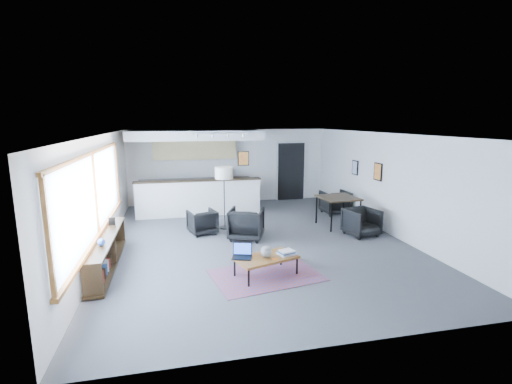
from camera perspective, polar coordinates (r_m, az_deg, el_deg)
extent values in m
cube|color=#4A4A4C|center=(9.26, 0.01, -7.42)|extent=(7.00, 9.00, 0.01)
cube|color=white|center=(8.79, 0.01, 8.93)|extent=(7.00, 9.00, 0.01)
cube|color=silver|center=(13.32, -4.22, 4.00)|extent=(7.00, 0.01, 2.60)
cube|color=silver|center=(4.78, 11.97, -9.14)|extent=(7.00, 0.01, 2.60)
cube|color=silver|center=(8.87, -22.67, -0.40)|extent=(0.01, 9.00, 2.60)
cube|color=silver|center=(10.27, 19.47, 1.29)|extent=(0.01, 9.00, 2.60)
cube|color=#8CBFFF|center=(7.96, -23.62, -0.24)|extent=(0.02, 5.80, 1.55)
cube|color=brown|center=(8.14, -22.98, -5.76)|extent=(0.10, 5.95, 0.06)
cube|color=brown|center=(7.85, -23.93, 5.50)|extent=(0.06, 5.95, 0.06)
cube|color=brown|center=(5.22, -29.34, -6.33)|extent=(0.06, 0.06, 1.60)
cube|color=brown|center=(7.96, -23.48, -0.23)|extent=(0.06, 0.06, 1.60)
cube|color=brown|center=(10.78, -20.67, 2.72)|extent=(0.06, 0.06, 1.60)
cube|color=black|center=(8.04, -22.08, -6.48)|extent=(0.35, 3.00, 0.05)
cube|color=black|center=(8.22, -21.79, -10.28)|extent=(0.35, 3.00, 0.05)
cube|color=black|center=(6.80, -23.88, -12.44)|extent=(0.33, 0.04, 0.55)
cube|color=black|center=(8.13, -21.93, -8.44)|extent=(0.33, 0.04, 0.55)
cube|color=black|center=(9.50, -20.55, -5.57)|extent=(0.33, 0.04, 0.55)
cube|color=#3359A5|center=(6.99, -23.54, -13.13)|extent=(0.18, 0.04, 0.20)
cube|color=silver|center=(7.14, -23.29, -12.50)|extent=(0.18, 0.04, 0.22)
cube|color=maroon|center=(7.29, -23.05, -11.91)|extent=(0.18, 0.04, 0.24)
cube|color=black|center=(7.45, -22.81, -11.55)|extent=(0.18, 0.04, 0.20)
cube|color=#3359A5|center=(7.61, -22.59, -11.00)|extent=(0.18, 0.04, 0.22)
cube|color=silver|center=(7.76, -22.38, -10.47)|extent=(0.18, 0.04, 0.24)
cube|color=maroon|center=(7.92, -22.17, -10.16)|extent=(0.18, 0.04, 0.20)
cube|color=black|center=(8.08, -21.98, -9.66)|extent=(0.18, 0.04, 0.22)
cube|color=#3359A5|center=(8.23, -21.79, -9.19)|extent=(0.18, 0.03, 0.24)
cube|color=silver|center=(8.39, -21.60, -8.92)|extent=(0.18, 0.03, 0.20)
cube|color=maroon|center=(8.55, -21.43, -8.48)|extent=(0.18, 0.03, 0.22)
cube|color=black|center=(8.70, -21.27, -8.05)|extent=(0.18, 0.04, 0.24)
cube|color=black|center=(8.77, -21.30, -4.22)|extent=(0.14, 0.02, 0.18)
sphere|color=#264C99|center=(7.45, -22.72, -7.15)|extent=(0.14, 0.14, 0.14)
cube|color=white|center=(11.55, -8.75, -0.97)|extent=(3.80, 0.25, 1.10)
cube|color=black|center=(11.44, -8.84, 1.77)|extent=(3.85, 0.32, 0.04)
cube|color=white|center=(12.98, -9.18, -0.10)|extent=(3.80, 0.60, 0.90)
cube|color=#2D2D2D|center=(12.90, -9.24, 1.90)|extent=(3.82, 0.62, 0.04)
cube|color=tan|center=(12.93, -9.43, 6.56)|extent=(2.80, 0.35, 0.70)
cube|color=white|center=(12.21, -9.31, 8.66)|extent=(4.20, 1.80, 0.30)
cube|color=black|center=(11.54, -1.96, 5.18)|extent=(0.35, 0.03, 0.45)
cube|color=orange|center=(11.53, -1.94, 5.17)|extent=(0.30, 0.01, 0.40)
cube|color=black|center=(13.79, 5.36, 3.17)|extent=(1.00, 0.12, 2.10)
cube|color=white|center=(13.65, 3.26, 3.12)|extent=(0.06, 0.10, 2.10)
cube|color=white|center=(13.97, 7.38, 3.23)|extent=(0.06, 0.10, 2.10)
cube|color=white|center=(13.69, 5.43, 7.62)|extent=(1.10, 0.10, 0.06)
cube|color=silver|center=(10.86, -5.69, 9.05)|extent=(1.60, 0.04, 0.04)
cylinder|color=silver|center=(10.80, -9.14, 8.53)|extent=(0.07, 0.07, 0.09)
cylinder|color=silver|center=(10.84, -6.74, 8.60)|extent=(0.07, 0.07, 0.09)
cylinder|color=silver|center=(10.90, -4.36, 8.66)|extent=(0.07, 0.07, 0.09)
cylinder|color=silver|center=(10.97, -2.00, 8.70)|extent=(0.07, 0.07, 0.09)
cube|color=black|center=(10.55, 18.25, 2.98)|extent=(0.03, 0.38, 0.48)
cube|color=orange|center=(10.55, 18.18, 2.98)|extent=(0.00, 0.32, 0.42)
cube|color=black|center=(11.69, 15.00, 3.65)|extent=(0.03, 0.34, 0.44)
cube|color=#859FC5|center=(11.68, 14.94, 3.65)|extent=(0.00, 0.28, 0.38)
cube|color=#663950|center=(7.27, 1.54, -12.66)|extent=(2.22, 1.70, 0.01)
cube|color=brown|center=(7.14, 1.55, -10.08)|extent=(1.30, 0.96, 0.04)
cube|color=black|center=(6.74, -1.14, -13.12)|extent=(0.03, 0.03, 0.34)
cube|color=black|center=(7.18, -3.31, -11.60)|extent=(0.03, 0.03, 0.34)
cube|color=black|center=(7.29, 6.32, -11.27)|extent=(0.03, 0.03, 0.34)
cube|color=black|center=(7.69, 3.87, -10.01)|extent=(0.03, 0.03, 0.34)
cube|color=black|center=(6.94, 2.76, -10.96)|extent=(1.06, 0.38, 0.03)
cube|color=black|center=(7.36, 0.42, -9.63)|extent=(1.06, 0.38, 0.03)
cube|color=black|center=(7.06, -2.20, -10.04)|extent=(0.42, 0.35, 0.02)
cube|color=black|center=(7.14, -2.09, -8.70)|extent=(0.36, 0.17, 0.24)
cube|color=blue|center=(7.14, -2.09, -8.71)|extent=(0.33, 0.14, 0.20)
sphere|color=gray|center=(7.08, 1.59, -9.13)|extent=(0.22, 0.22, 0.22)
cube|color=silver|center=(7.25, 4.69, -9.45)|extent=(0.38, 0.34, 0.04)
cube|color=#3359A5|center=(7.23, 4.69, -9.19)|extent=(0.34, 0.31, 0.03)
cube|color=silver|center=(7.20, 4.73, -9.03)|extent=(0.32, 0.28, 0.03)
cube|color=#E5590C|center=(7.02, 2.93, -10.26)|extent=(0.11, 0.11, 0.01)
imported|color=black|center=(9.78, -8.26, -4.39)|extent=(0.81, 0.78, 0.69)
imported|color=black|center=(9.26, -1.50, -4.66)|extent=(1.04, 1.01, 0.84)
cylinder|color=black|center=(10.28, -4.82, -5.45)|extent=(0.39, 0.39, 0.03)
cylinder|color=black|center=(10.10, -4.89, -1.51)|extent=(0.03, 0.03, 1.43)
cylinder|color=beige|center=(9.96, -4.96, 2.96)|extent=(0.63, 0.63, 0.32)
cube|color=black|center=(10.51, 12.55, -0.87)|extent=(1.07, 1.07, 0.04)
cylinder|color=black|center=(10.02, 11.54, -3.85)|extent=(0.05, 0.05, 0.79)
cylinder|color=black|center=(10.76, 9.29, -2.73)|extent=(0.05, 0.05, 0.79)
cylinder|color=black|center=(10.46, 15.73, -3.40)|extent=(0.05, 0.05, 0.79)
cylinder|color=black|center=(11.18, 13.28, -2.37)|extent=(0.05, 0.05, 0.79)
imported|color=black|center=(9.91, 15.92, -4.61)|extent=(0.75, 0.72, 0.66)
imported|color=black|center=(11.95, 12.06, -1.69)|extent=(0.69, 0.65, 0.69)
imported|color=black|center=(12.96, -4.97, 2.97)|extent=(0.58, 0.37, 0.37)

